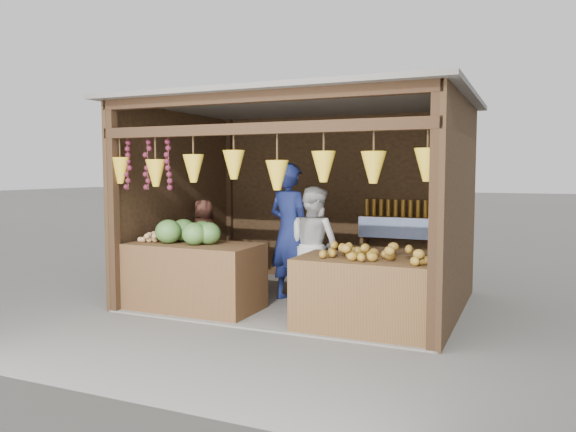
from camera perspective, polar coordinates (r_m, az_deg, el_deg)
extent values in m
plane|color=#514F49|center=(7.62, 1.54, -8.64)|extent=(80.00, 80.00, 0.00)
cube|color=slate|center=(7.62, 1.54, -8.57)|extent=(4.00, 3.00, 0.02)
cube|color=black|center=(8.84, 5.23, 1.70)|extent=(4.00, 0.06, 2.60)
cube|color=black|center=(8.39, -11.20, 1.48)|extent=(0.06, 3.00, 2.60)
cube|color=black|center=(6.93, 17.07, 0.71)|extent=(0.06, 3.00, 2.60)
cube|color=#605B54|center=(7.47, 1.59, 11.40)|extent=(4.30, 3.30, 0.06)
cube|color=black|center=(7.22, -17.35, 0.85)|extent=(0.11, 0.11, 2.60)
cube|color=black|center=(5.52, 14.72, -0.20)|extent=(0.11, 0.11, 2.60)
cube|color=black|center=(9.57, -5.97, 1.92)|extent=(0.11, 0.11, 2.60)
cube|color=black|center=(8.37, 17.80, 1.33)|extent=(0.11, 0.11, 2.60)
cube|color=black|center=(6.12, -3.55, 8.84)|extent=(4.00, 0.12, 0.12)
cube|color=black|center=(6.16, -3.57, 12.00)|extent=(4.00, 0.12, 0.12)
cube|color=#382314|center=(8.39, 11.60, -0.25)|extent=(1.25, 0.30, 0.05)
cube|color=#382314|center=(8.58, 7.72, -3.61)|extent=(0.05, 0.28, 1.05)
cube|color=#382314|center=(8.34, 15.48, -3.97)|extent=(0.05, 0.28, 1.05)
cube|color=blue|center=(8.24, 11.36, -1.23)|extent=(1.25, 0.02, 0.30)
cube|color=#4C3019|center=(7.17, -9.46, -6.11)|extent=(1.63, 0.85, 0.84)
cube|color=#473217|center=(6.21, 8.37, -7.95)|extent=(1.60, 0.85, 0.80)
cube|color=black|center=(8.41, -8.51, -6.44)|extent=(0.30, 0.30, 0.28)
imported|color=navy|center=(7.44, 0.17, -1.70)|extent=(0.79, 0.65, 1.86)
imported|color=silver|center=(7.37, 2.59, -2.99)|extent=(0.90, 0.80, 1.54)
imported|color=#512C20|center=(8.31, -8.57, -1.92)|extent=(0.62, 0.55, 1.06)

